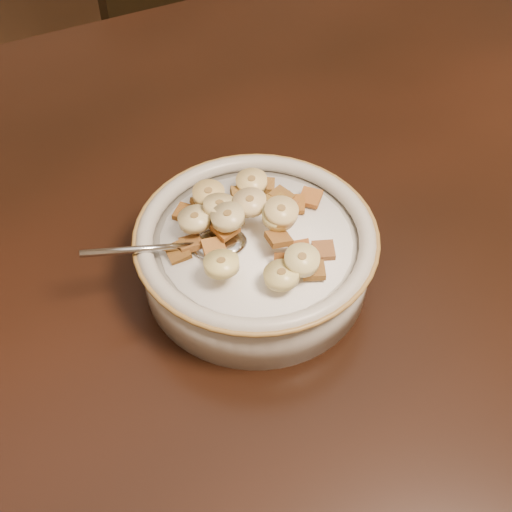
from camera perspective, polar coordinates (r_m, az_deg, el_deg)
name	(u,v)px	position (r m, az deg, el deg)	size (l,w,h in m)	color
floor	(326,443)	(1.44, 6.24, -16.20)	(4.00, 4.50, 0.10)	#422816
table	(378,162)	(0.81, 10.78, 8.18)	(1.40, 0.90, 0.04)	black
chair	(214,33)	(1.55, -3.73, 19.13)	(0.43, 0.43, 0.98)	black
cereal_bowl	(256,259)	(0.62, 0.00, -0.22)	(0.22, 0.22, 0.05)	#B6B2AE
milk	(256,240)	(0.60, 0.00, 1.43)	(0.18, 0.18, 0.00)	white
spoon	(219,244)	(0.59, -3.28, 1.12)	(0.04, 0.05, 0.01)	#9B9B9B
cereal_square_0	(232,215)	(0.60, -2.12, 3.64)	(0.02, 0.02, 0.01)	brown
cereal_square_1	(281,196)	(0.63, 2.27, 5.31)	(0.02, 0.02, 0.01)	brown
cereal_square_2	(276,200)	(0.62, 1.79, 5.01)	(0.02, 0.02, 0.01)	olive
cereal_square_3	(178,252)	(0.59, -6.94, 0.33)	(0.02, 0.02, 0.01)	brown
cereal_square_4	(295,204)	(0.63, 3.46, 4.65)	(0.02, 0.02, 0.01)	#9D5A21
cereal_square_5	(203,204)	(0.63, -4.69, 4.60)	(0.02, 0.02, 0.01)	brown
cereal_square_6	(279,238)	(0.58, 2.02, 1.57)	(0.02, 0.02, 0.01)	brown
cereal_square_7	(218,220)	(0.60, -3.41, 3.19)	(0.02, 0.02, 0.01)	brown
cereal_square_8	(285,263)	(0.57, 2.61, -0.63)	(0.02, 0.02, 0.01)	brown
cereal_square_9	(311,197)	(0.63, 4.87, 5.21)	(0.02, 0.02, 0.01)	#965A24
cereal_square_10	(214,248)	(0.58, -3.76, 0.71)	(0.02, 0.02, 0.01)	#9A6529
cereal_square_11	(323,250)	(0.59, 6.01, 0.50)	(0.02, 0.02, 0.01)	#925C2F
cereal_square_12	(191,243)	(0.59, -5.82, 1.12)	(0.02, 0.02, 0.01)	brown
cereal_square_13	(241,194)	(0.63, -1.31, 5.54)	(0.02, 0.02, 0.01)	olive
cereal_square_14	(265,185)	(0.65, 0.77, 6.32)	(0.02, 0.02, 0.01)	brown
cereal_square_15	(286,201)	(0.63, 2.72, 4.92)	(0.02, 0.02, 0.01)	brown
cereal_square_16	(299,250)	(0.58, 3.88, 0.55)	(0.02, 0.02, 0.01)	#9C592A
cereal_square_17	(226,229)	(0.59, -2.72, 2.44)	(0.02, 0.02, 0.01)	#975819
cereal_square_18	(186,213)	(0.62, -6.28, 3.81)	(0.02, 0.02, 0.01)	brown
cereal_square_19	(314,270)	(0.57, 5.14, -1.27)	(0.02, 0.02, 0.01)	brown
banana_slice_0	(252,182)	(0.63, -0.39, 6.59)	(0.03, 0.03, 0.01)	#E1C277
banana_slice_1	(209,194)	(0.62, -4.24, 5.52)	(0.03, 0.03, 0.01)	tan
banana_slice_2	(281,212)	(0.58, 2.26, 3.96)	(0.03, 0.03, 0.01)	#F1CE87
banana_slice_3	(281,275)	(0.55, 2.28, -1.71)	(0.03, 0.03, 0.01)	#EBD373
banana_slice_4	(220,206)	(0.60, -3.24, 4.44)	(0.03, 0.03, 0.01)	#F7D589
banana_slice_5	(302,260)	(0.56, 4.11, -0.34)	(0.03, 0.03, 0.01)	#F5EB9C
banana_slice_6	(279,215)	(0.58, 2.05, 3.64)	(0.03, 0.03, 0.01)	#E6D477
banana_slice_7	(228,217)	(0.58, -2.53, 3.50)	(0.03, 0.03, 0.01)	#DAC584
banana_slice_8	(221,264)	(0.55, -3.09, -0.71)	(0.03, 0.03, 0.01)	#DCC675
banana_slice_9	(250,202)	(0.59, -0.55, 4.79)	(0.03, 0.03, 0.01)	beige
banana_slice_10	(195,219)	(0.59, -5.45, 3.29)	(0.03, 0.03, 0.01)	#CFB97F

